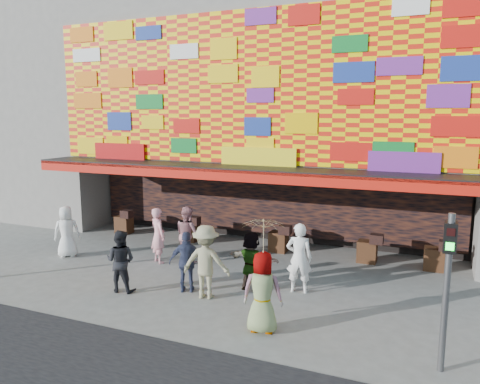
{
  "coord_description": "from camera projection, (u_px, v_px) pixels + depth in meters",
  "views": [
    {
      "loc": [
        5.9,
        -10.36,
        4.72
      ],
      "look_at": [
        0.65,
        2.0,
        2.48
      ],
      "focal_mm": 35.0,
      "sensor_mm": 36.0,
      "label": 1
    }
  ],
  "objects": [
    {
      "name": "ground",
      "position": [
        188.0,
        293.0,
        12.46
      ],
      "size": [
        90.0,
        90.0,
        0.0
      ],
      "primitive_type": "plane",
      "color": "slate",
      "rests_on": "ground"
    },
    {
      "name": "shop_building",
      "position": [
        284.0,
        101.0,
        19.02
      ],
      "size": [
        15.2,
        9.4,
        10.0
      ],
      "color": "gray",
      "rests_on": "ground"
    },
    {
      "name": "neighbor_left",
      "position": [
        39.0,
        89.0,
        23.75
      ],
      "size": [
        11.0,
        8.0,
        12.0
      ],
      "primitive_type": "cube",
      "color": "gray",
      "rests_on": "ground"
    },
    {
      "name": "signal_right",
      "position": [
        447.0,
        275.0,
        8.4
      ],
      "size": [
        0.22,
        0.2,
        3.0
      ],
      "color": "#59595B",
      "rests_on": "ground"
    },
    {
      "name": "ped_a",
      "position": [
        67.0,
        232.0,
        15.54
      ],
      "size": [
        1.0,
        0.94,
        1.73
      ],
      "primitive_type": "imported",
      "rotation": [
        0.0,
        0.0,
        3.78
      ],
      "color": "white",
      "rests_on": "ground"
    },
    {
      "name": "ped_b",
      "position": [
        158.0,
        235.0,
        14.93
      ],
      "size": [
        0.78,
        0.7,
        1.79
      ],
      "primitive_type": "imported",
      "rotation": [
        0.0,
        0.0,
        2.61
      ],
      "color": "pink",
      "rests_on": "ground"
    },
    {
      "name": "ped_c",
      "position": [
        121.0,
        261.0,
        12.5
      ],
      "size": [
        0.9,
        0.75,
        1.68
      ],
      "primitive_type": "imported",
      "rotation": [
        0.0,
        0.0,
        3.29
      ],
      "color": "black",
      "rests_on": "ground"
    },
    {
      "name": "ped_d",
      "position": [
        206.0,
        262.0,
        12.05
      ],
      "size": [
        1.34,
        0.91,
        1.92
      ],
      "primitive_type": "imported",
      "rotation": [
        0.0,
        0.0,
        3.31
      ],
      "color": "tan",
      "rests_on": "ground"
    },
    {
      "name": "ped_e",
      "position": [
        187.0,
        262.0,
        12.46
      ],
      "size": [
        1.05,
        0.74,
        1.65
      ],
      "primitive_type": "imported",
      "rotation": [
        0.0,
        0.0,
        3.53
      ],
      "color": "#333A5A",
      "rests_on": "ground"
    },
    {
      "name": "ped_f",
      "position": [
        251.0,
        261.0,
        12.58
      ],
      "size": [
        1.55,
        0.68,
        1.62
      ],
      "primitive_type": "imported",
      "rotation": [
        0.0,
        0.0,
        3.01
      ],
      "color": "gray",
      "rests_on": "ground"
    },
    {
      "name": "ped_g",
      "position": [
        263.0,
        292.0,
        10.14
      ],
      "size": [
        0.97,
        0.73,
        1.81
      ],
      "primitive_type": "imported",
      "rotation": [
        0.0,
        0.0,
        3.33
      ],
      "color": "gray",
      "rests_on": "ground"
    },
    {
      "name": "ped_h",
      "position": [
        299.0,
        258.0,
        12.42
      ],
      "size": [
        0.76,
        0.57,
        1.89
      ],
      "primitive_type": "imported",
      "rotation": [
        0.0,
        0.0,
        3.32
      ],
      "color": "white",
      "rests_on": "ground"
    },
    {
      "name": "ped_i",
      "position": [
        188.0,
        234.0,
        15.05
      ],
      "size": [
        1.1,
        1.04,
        1.81
      ],
      "primitive_type": "imported",
      "rotation": [
        0.0,
        0.0,
        2.61
      ],
      "color": "#B9777E",
      "rests_on": "ground"
    },
    {
      "name": "parasol",
      "position": [
        263.0,
        238.0,
        9.94
      ],
      "size": [
        1.03,
        1.05,
        1.79
      ],
      "color": "#DAC489",
      "rests_on": "ground"
    }
  ]
}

